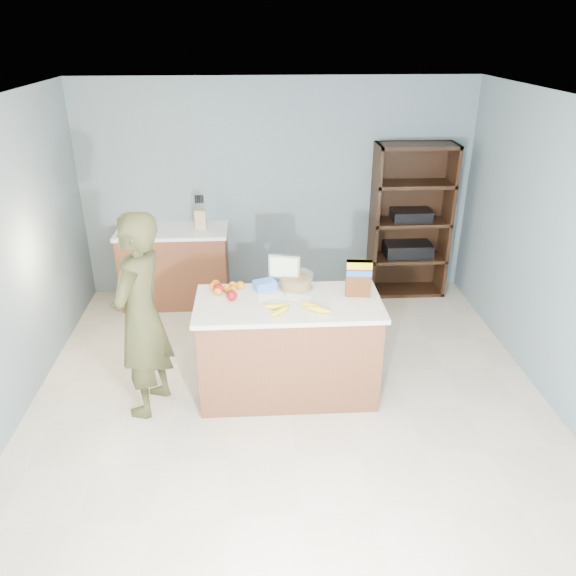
{
  "coord_description": "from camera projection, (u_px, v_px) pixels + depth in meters",
  "views": [
    {
      "loc": [
        -0.25,
        -3.87,
        2.99
      ],
      "look_at": [
        0.0,
        0.35,
        1.0
      ],
      "focal_mm": 35.0,
      "sensor_mm": 36.0,
      "label": 1
    }
  ],
  "objects": [
    {
      "name": "blue_carton",
      "position": [
        265.0,
        285.0,
        4.87
      ],
      "size": [
        0.21,
        0.18,
        0.08
      ],
      "primitive_type": "cube",
      "rotation": [
        0.0,
        0.0,
        0.39
      ],
      "color": "blue",
      "rests_on": "counter_peninsula"
    },
    {
      "name": "tv",
      "position": [
        284.0,
        268.0,
        4.9
      ],
      "size": [
        0.28,
        0.12,
        0.28
      ],
      "color": "silver",
      "rests_on": "counter_peninsula"
    },
    {
      "name": "floor",
      "position": [
        290.0,
        411.0,
        4.78
      ],
      "size": [
        4.5,
        5.0,
        0.02
      ],
      "primitive_type": "cube",
      "color": "beige",
      "rests_on": "ground"
    },
    {
      "name": "oranges",
      "position": [
        226.0,
        287.0,
        4.84
      ],
      "size": [
        0.3,
        0.22,
        0.07
      ],
      "color": "orange",
      "rests_on": "counter_peninsula"
    },
    {
      "name": "person",
      "position": [
        141.0,
        316.0,
        4.49
      ],
      "size": [
        0.59,
        0.73,
        1.74
      ],
      "primitive_type": "imported",
      "rotation": [
        0.0,
        0.0,
        -1.88
      ],
      "color": "#38381D",
      "rests_on": "ground"
    },
    {
      "name": "walls",
      "position": [
        291.0,
        227.0,
        4.08
      ],
      "size": [
        4.52,
        5.02,
        2.51
      ],
      "color": "slate",
      "rests_on": "ground"
    },
    {
      "name": "salad_bowl",
      "position": [
        296.0,
        281.0,
        4.89
      ],
      "size": [
        0.3,
        0.3,
        0.13
      ],
      "color": "#267219",
      "rests_on": "counter_peninsula"
    },
    {
      "name": "shelving_unit",
      "position": [
        409.0,
        223.0,
        6.62
      ],
      "size": [
        0.9,
        0.4,
        1.8
      ],
      "color": "black",
      "rests_on": "ground"
    },
    {
      "name": "envelopes",
      "position": [
        285.0,
        297.0,
        4.73
      ],
      "size": [
        0.46,
        0.19,
        0.0
      ],
      "color": "white",
      "rests_on": "counter_peninsula"
    },
    {
      "name": "cereal_box",
      "position": [
        359.0,
        276.0,
        4.69
      ],
      "size": [
        0.22,
        0.1,
        0.32
      ],
      "color": "#592B14",
      "rests_on": "counter_peninsula"
    },
    {
      "name": "counter_peninsula",
      "position": [
        288.0,
        351.0,
        4.87
      ],
      "size": [
        1.56,
        0.76,
        0.9
      ],
      "color": "brown",
      "rests_on": "ground"
    },
    {
      "name": "knife_block",
      "position": [
        201.0,
        219.0,
        6.28
      ],
      "size": [
        0.12,
        0.1,
        0.31
      ],
      "color": "tan",
      "rests_on": "back_cabinet"
    },
    {
      "name": "apples",
      "position": [
        225.0,
        292.0,
        4.72
      ],
      "size": [
        0.21,
        0.22,
        0.09
      ],
      "color": "maroon",
      "rests_on": "counter_peninsula"
    },
    {
      "name": "bananas",
      "position": [
        297.0,
        308.0,
        4.5
      ],
      "size": [
        0.55,
        0.24,
        0.05
      ],
      "color": "yellow",
      "rests_on": "counter_peninsula"
    },
    {
      "name": "back_cabinet",
      "position": [
        176.0,
        266.0,
        6.51
      ],
      "size": [
        1.24,
        0.62,
        0.9
      ],
      "color": "brown",
      "rests_on": "ground"
    }
  ]
}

